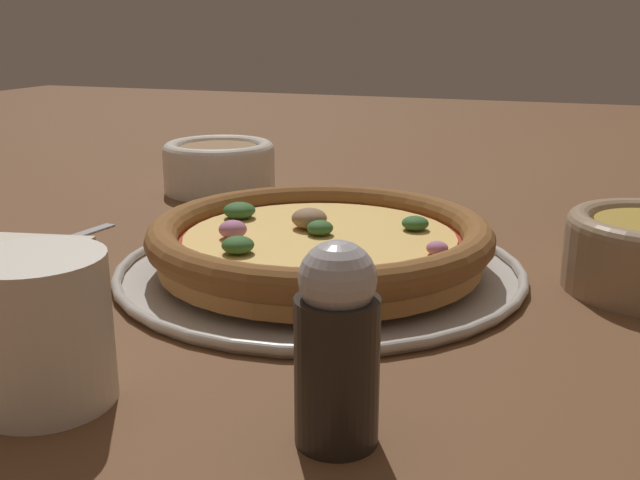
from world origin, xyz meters
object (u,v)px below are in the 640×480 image
bowl_far (219,164)px  drinking_cup (41,330)px  fork (35,249)px  pepper_shaker (337,346)px  pizza_tray (320,269)px  pizza (320,240)px  napkin (12,252)px

bowl_far → drinking_cup: 0.54m
bowl_far → fork: 0.29m
fork → pepper_shaker: (-0.22, -0.37, 0.05)m
pizza_tray → pepper_shaker: 0.27m
pizza_tray → bowl_far: size_ratio=2.48×
pizza → bowl_far: size_ratio=2.08×
napkin → fork: size_ratio=0.79×
pepper_shaker → napkin: bearing=62.8°
pizza_tray → napkin: bearing=100.0°
drinking_cup → napkin: size_ratio=0.60×
drinking_cup → pepper_shaker: pepper_shaker is taller
bowl_far → pepper_shaker: pepper_shaker is taller
fork → pepper_shaker: bearing=67.8°
pizza_tray → drinking_cup: bearing=164.9°
pizza → drinking_cup: bearing=165.0°
bowl_far → napkin: (-0.31, 0.05, -0.03)m
pizza_tray → bowl_far: (0.26, 0.23, 0.03)m
bowl_far → napkin: bearing=170.6°
pizza_tray → pizza: bearing=91.4°
fork → pizza: bearing=103.7°
drinking_cup → fork: (0.23, 0.20, -0.04)m
drinking_cup → pepper_shaker: (0.02, -0.17, 0.01)m
pizza → fork: size_ratio=1.61×
pizza_tray → pizza: size_ratio=1.19×
drinking_cup → napkin: drinking_cup is taller
drinking_cup → napkin: (0.21, 0.21, -0.04)m
pepper_shaker → fork: bearing=59.8°
pizza_tray → fork: size_ratio=1.92×
pizza → pepper_shaker: (-0.24, -0.10, 0.02)m
drinking_cup → fork: drinking_cup is taller
fork → pepper_shaker: size_ratio=1.68×
drinking_cup → bowl_far: bearing=17.0°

